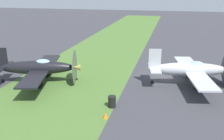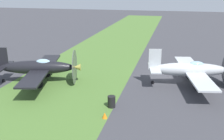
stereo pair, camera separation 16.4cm
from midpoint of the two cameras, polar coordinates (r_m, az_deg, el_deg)
ground_plane at (r=26.61m, az=11.94°, el=-1.75°), size 160.00×160.00×0.00m
grass_verge at (r=28.26m, az=-6.66°, el=-0.30°), size 120.00×11.00×0.01m
airplane_lead at (r=24.90m, az=17.36°, el=0.07°), size 10.12×8.07×3.58m
airplane_wingman at (r=25.38m, az=-15.87°, el=0.57°), size 10.18×8.16×3.61m
fuel_drum at (r=19.72m, az=0.13°, el=-7.08°), size 0.60×0.60×0.90m
runway_marker_cone at (r=18.24m, az=-1.38°, el=-10.07°), size 0.36×0.36×0.44m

